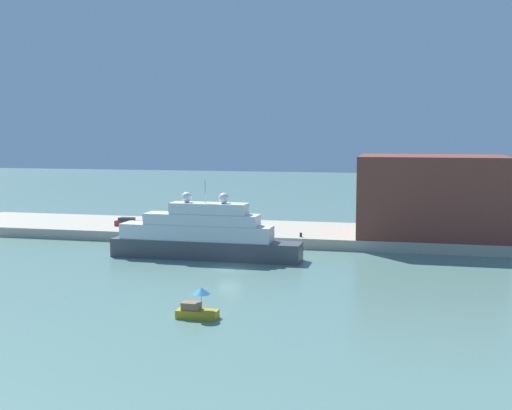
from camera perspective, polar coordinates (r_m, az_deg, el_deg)
name	(u,v)px	position (r m, az deg, el deg)	size (l,w,h in m)	color
ground	(229,270)	(79.78, -2.38, -5.74)	(400.00, 400.00, 0.00)	slate
quay_dock	(271,233)	(103.68, 1.34, -2.48)	(110.00, 18.28, 1.54)	#B7AD99
large_yacht	(203,236)	(86.65, -4.75, -2.75)	(25.90, 3.94, 10.62)	#4C4C51
small_motorboat	(197,307)	(59.38, -5.23, -8.98)	(3.78, 1.71, 2.87)	#B7991E
harbor_building	(432,196)	(99.52, 15.27, 0.82)	(21.12, 15.28, 11.88)	brown
parked_car	(128,222)	(108.08, -11.29, -1.51)	(4.12, 1.66, 1.38)	#B21E1E
person_figure	(148,224)	(105.15, -9.57, -1.63)	(0.36, 0.36, 1.57)	#334C8C
mooring_bollard	(301,235)	(95.04, 3.99, -2.65)	(0.37, 0.37, 0.62)	black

